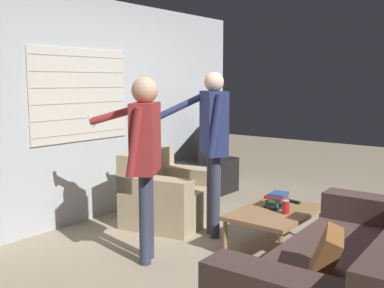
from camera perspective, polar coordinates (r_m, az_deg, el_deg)
ground_plane at (r=4.33m, az=6.40°, el=-13.84°), size 16.00×16.00×0.00m
wall_back at (r=5.37m, az=-12.25°, el=4.34°), size 5.20×0.08×2.55m
couch_blue at (r=3.19m, az=20.03°, el=-16.35°), size 2.06×1.02×0.83m
armchair_beige at (r=5.15m, az=-3.21°, el=-6.49°), size 1.06×0.98×0.82m
coffee_table at (r=4.41m, az=10.52°, el=-8.76°), size 0.96×0.64×0.38m
tv_stand at (r=6.41m, az=1.99°, el=-4.22°), size 0.91×0.48×0.50m
tv at (r=6.33m, az=1.99°, el=0.22°), size 0.81×0.62×0.51m
person_left_standing at (r=3.93m, az=-6.09°, el=-0.25°), size 0.53×0.83×1.64m
person_right_standing at (r=4.57m, az=2.61°, el=1.32°), size 0.54×0.80×1.70m
book_stack at (r=4.51m, az=10.78°, el=-6.98°), size 0.26×0.22×0.14m
soda_can at (r=4.30m, az=11.84°, el=-7.86°), size 0.07×0.07×0.13m
spare_remote at (r=4.70m, az=12.84°, el=-7.17°), size 0.06×0.14×0.02m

